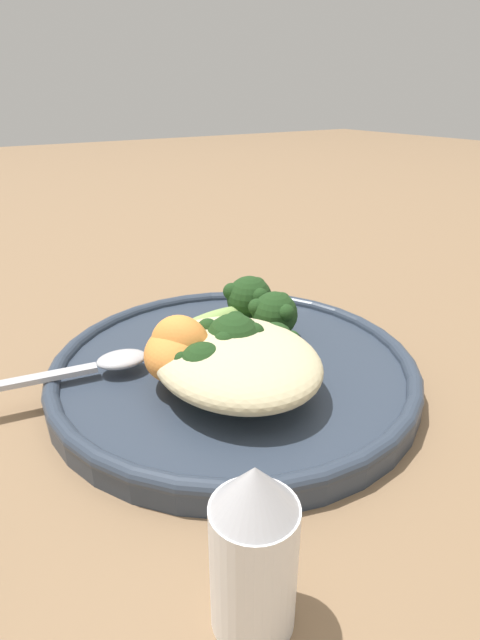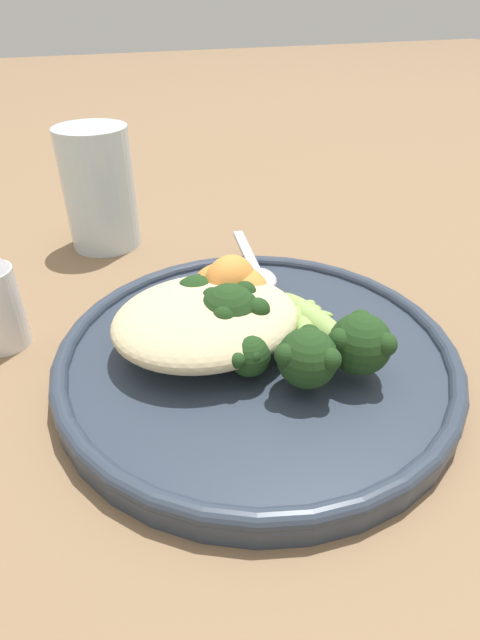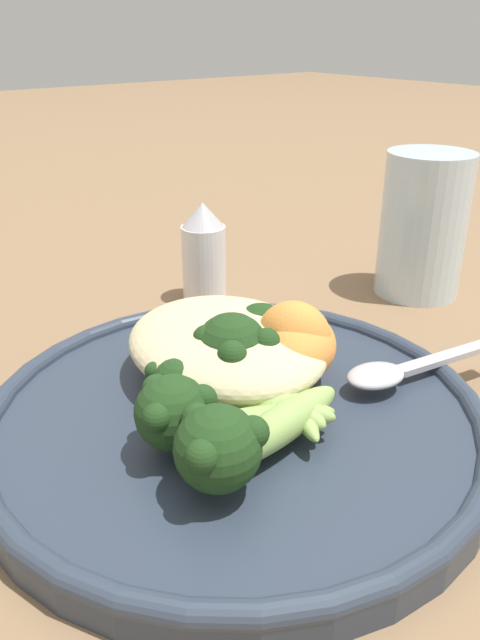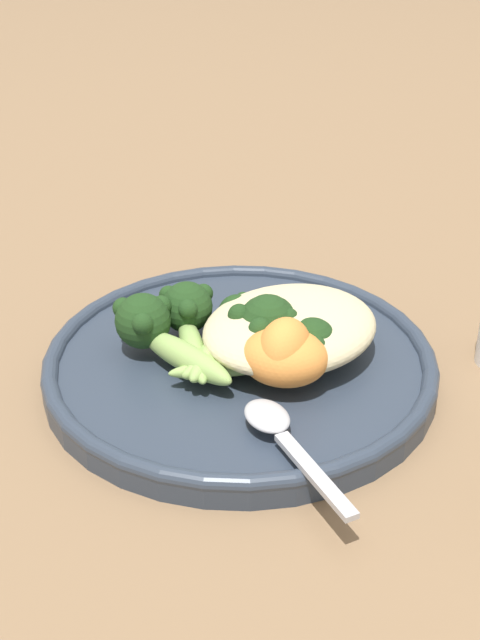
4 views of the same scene
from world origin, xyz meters
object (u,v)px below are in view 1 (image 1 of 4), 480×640
object	(u,v)px
broccoli_stalk_2	(248,338)
quinoa_mound	(237,360)
plate	(234,368)
sweet_potato_chunk_0	(181,347)
spoon	(101,364)
broccoli_stalk_3	(261,318)
salt_shaker	(254,550)
broccoli_stalk_4	(238,305)
broccoli_stalk_0	(201,361)
broccoli_stalk_1	(226,339)
sweet_potato_chunk_1	(179,352)

from	to	relation	value
broccoli_stalk_2	quinoa_mound	bearing A→B (deg)	-77.49
plate	sweet_potato_chunk_0	bearing A→B (deg)	93.92
quinoa_mound	spoon	distance (m)	0.10
broccoli_stalk_3	spoon	size ratio (longest dim) A/B	0.87
broccoli_stalk_2	salt_shaker	distance (m)	0.20
broccoli_stalk_4	sweet_potato_chunk_0	world-z (taller)	sweet_potato_chunk_0
broccoli_stalk_0	broccoli_stalk_1	distance (m)	0.03
broccoli_stalk_3	sweet_potato_chunk_0	world-z (taller)	sweet_potato_chunk_0
plate	broccoli_stalk_4	xyz separation A→B (m)	(0.05, -0.03, 0.03)
broccoli_stalk_1	broccoli_stalk_4	bearing A→B (deg)	138.42
broccoli_stalk_2	spoon	xyz separation A→B (m)	(0.04, 0.10, -0.01)
broccoli_stalk_4	broccoli_stalk_0	bearing A→B (deg)	-147.10
plate	sweet_potato_chunk_0	world-z (taller)	sweet_potato_chunk_0
broccoli_stalk_3	spoon	world-z (taller)	broccoli_stalk_3
sweet_potato_chunk_1	salt_shaker	distance (m)	0.17
sweet_potato_chunk_0	sweet_potato_chunk_1	distance (m)	0.00
plate	spoon	world-z (taller)	spoon
sweet_potato_chunk_0	broccoli_stalk_0	bearing A→B (deg)	-150.51
quinoa_mound	broccoli_stalk_1	size ratio (longest dim) A/B	1.42
broccoli_stalk_2	broccoli_stalk_3	xyz separation A→B (m)	(0.02, -0.02, 0.00)
plate	broccoli_stalk_1	world-z (taller)	broccoli_stalk_1
broccoli_stalk_1	sweet_potato_chunk_1	size ratio (longest dim) A/B	1.53
sweet_potato_chunk_1	spoon	distance (m)	0.06
sweet_potato_chunk_1	salt_shaker	size ratio (longest dim) A/B	0.71
broccoli_stalk_3	sweet_potato_chunk_0	xyz separation A→B (m)	(-0.02, 0.08, 0.01)
broccoli_stalk_0	broccoli_stalk_2	bearing A→B (deg)	132.75
plate	sweet_potato_chunk_1	xyz separation A→B (m)	(-0.00, 0.05, 0.03)
broccoli_stalk_3	broccoli_stalk_4	xyz separation A→B (m)	(0.03, 0.00, 0.00)
plate	broccoli_stalk_1	size ratio (longest dim) A/B	3.08
broccoli_stalk_0	spoon	size ratio (longest dim) A/B	0.96
sweet_potato_chunk_0	spoon	size ratio (longest dim) A/B	0.38
broccoli_stalk_1	broccoli_stalk_3	world-z (taller)	broccoli_stalk_1
broccoli_stalk_2	spoon	distance (m)	0.11
sweet_potato_chunk_0	broccoli_stalk_2	bearing A→B (deg)	-86.81
broccoli_stalk_2	spoon	world-z (taller)	broccoli_stalk_2
broccoli_stalk_2	plate	bearing A→B (deg)	-122.00
broccoli_stalk_2	salt_shaker	xyz separation A→B (m)	(-0.17, 0.11, 0.01)
broccoli_stalk_2	broccoli_stalk_4	world-z (taller)	broccoli_stalk_4
spoon	sweet_potato_chunk_0	bearing A→B (deg)	148.10
broccoli_stalk_0	broccoli_stalk_1	bearing A→B (deg)	135.48
broccoli_stalk_0	sweet_potato_chunk_0	bearing A→B (deg)	-126.65
broccoli_stalk_3	sweet_potato_chunk_0	distance (m)	0.09
sweet_potato_chunk_0	spoon	world-z (taller)	sweet_potato_chunk_0
plate	spoon	bearing A→B (deg)	67.71
broccoli_stalk_2	spoon	bearing A→B (deg)	-142.25
broccoli_stalk_2	sweet_potato_chunk_1	distance (m)	0.06
broccoli_stalk_0	broccoli_stalk_2	xyz separation A→B (m)	(0.02, -0.05, -0.00)
broccoli_stalk_4	salt_shaker	size ratio (longest dim) A/B	1.32
broccoli_stalk_4	salt_shaker	xyz separation A→B (m)	(-0.21, 0.13, 0.00)
broccoli_stalk_3	salt_shaker	world-z (taller)	salt_shaker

